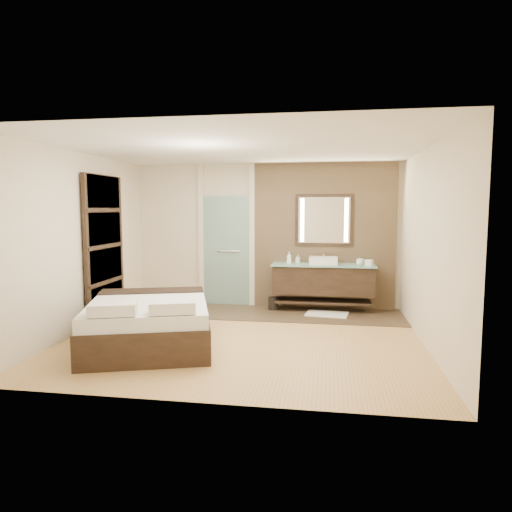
% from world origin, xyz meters
% --- Properties ---
extents(floor, '(5.00, 5.00, 0.00)m').
position_xyz_m(floor, '(0.00, 0.00, 0.00)').
color(floor, '#AE8149').
rests_on(floor, ground).
extents(tile_strip, '(3.80, 1.30, 0.01)m').
position_xyz_m(tile_strip, '(0.60, 1.60, 0.01)').
color(tile_strip, '#37291E').
rests_on(tile_strip, floor).
extents(stone_wall, '(2.60, 0.08, 2.70)m').
position_xyz_m(stone_wall, '(1.10, 2.21, 1.35)').
color(stone_wall, tan).
rests_on(stone_wall, floor).
extents(vanity, '(1.85, 0.55, 0.88)m').
position_xyz_m(vanity, '(1.10, 1.92, 0.58)').
color(vanity, black).
rests_on(vanity, stone_wall).
extents(mirror_unit, '(1.06, 0.04, 0.96)m').
position_xyz_m(mirror_unit, '(1.10, 2.16, 1.65)').
color(mirror_unit, black).
rests_on(mirror_unit, stone_wall).
extents(frosted_door, '(1.10, 0.12, 2.70)m').
position_xyz_m(frosted_door, '(-0.75, 2.20, 1.14)').
color(frosted_door, silver).
rests_on(frosted_door, floor).
extents(shoji_partition, '(0.06, 1.20, 2.40)m').
position_xyz_m(shoji_partition, '(-2.43, 0.60, 1.21)').
color(shoji_partition, black).
rests_on(shoji_partition, floor).
extents(bed, '(2.11, 2.37, 0.76)m').
position_xyz_m(bed, '(-1.22, -0.56, 0.32)').
color(bed, black).
rests_on(bed, floor).
extents(bath_mat, '(0.78, 0.59, 0.02)m').
position_xyz_m(bath_mat, '(1.18, 1.62, 0.02)').
color(bath_mat, silver).
rests_on(bath_mat, floor).
extents(waste_bin, '(0.24, 0.24, 0.24)m').
position_xyz_m(waste_bin, '(0.20, 1.85, 0.12)').
color(waste_bin, black).
rests_on(waste_bin, floor).
extents(tissue_box, '(0.16, 0.16, 0.10)m').
position_xyz_m(tissue_box, '(1.89, 1.82, 0.92)').
color(tissue_box, silver).
rests_on(tissue_box, vanity).
extents(soap_bottle_a, '(0.11, 0.11, 0.22)m').
position_xyz_m(soap_bottle_a, '(0.49, 1.83, 0.97)').
color(soap_bottle_a, white).
rests_on(soap_bottle_a, vanity).
extents(soap_bottle_b, '(0.08, 0.09, 0.16)m').
position_xyz_m(soap_bottle_b, '(0.63, 2.03, 0.94)').
color(soap_bottle_b, '#B2B2B2').
rests_on(soap_bottle_b, vanity).
extents(soap_bottle_c, '(0.14, 0.14, 0.14)m').
position_xyz_m(soap_bottle_c, '(1.73, 1.78, 0.93)').
color(soap_bottle_c, silver).
rests_on(soap_bottle_c, vanity).
extents(cup, '(0.14, 0.14, 0.10)m').
position_xyz_m(cup, '(1.75, 1.95, 0.92)').
color(cup, white).
rests_on(cup, vanity).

